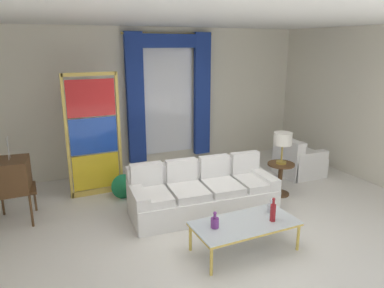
# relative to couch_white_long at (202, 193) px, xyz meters

# --- Properties ---
(ground_plane) EXTENTS (16.00, 16.00, 0.00)m
(ground_plane) POSITION_rel_couch_white_long_xyz_m (-0.01, -0.55, -0.31)
(ground_plane) COLOR white
(wall_rear) EXTENTS (8.00, 0.12, 3.00)m
(wall_rear) POSITION_rel_couch_white_long_xyz_m (-0.01, 2.51, 1.19)
(wall_rear) COLOR silver
(wall_rear) RESTS_ON ground
(wall_right) EXTENTS (0.12, 7.00, 3.00)m
(wall_right) POSITION_rel_couch_white_long_xyz_m (3.65, 0.05, 1.19)
(wall_right) COLOR silver
(wall_right) RESTS_ON ground
(ceiling_slab) EXTENTS (8.00, 7.60, 0.04)m
(ceiling_slab) POSITION_rel_couch_white_long_xyz_m (-0.01, 0.25, 2.71)
(ceiling_slab) COLOR white
(curtained_window) EXTENTS (2.00, 0.17, 2.70)m
(curtained_window) POSITION_rel_couch_white_long_xyz_m (0.39, 2.34, 1.44)
(curtained_window) COLOR white
(curtained_window) RESTS_ON ground
(couch_white_long) EXTENTS (2.41, 1.12, 0.86)m
(couch_white_long) POSITION_rel_couch_white_long_xyz_m (0.00, 0.00, 0.00)
(couch_white_long) COLOR white
(couch_white_long) RESTS_ON ground
(coffee_table) EXTENTS (1.38, 0.67, 0.41)m
(coffee_table) POSITION_rel_couch_white_long_xyz_m (-0.02, -1.32, 0.07)
(coffee_table) COLOR silver
(coffee_table) RESTS_ON ground
(bottle_blue_decanter) EXTENTS (0.11, 0.11, 0.22)m
(bottle_blue_decanter) POSITION_rel_couch_white_long_xyz_m (-0.45, -1.27, 0.18)
(bottle_blue_decanter) COLOR #753384
(bottle_blue_decanter) RESTS_ON coffee_table
(bottle_crystal_tall) EXTENTS (0.10, 0.10, 0.21)m
(bottle_crystal_tall) POSITION_rel_couch_white_long_xyz_m (0.46, -1.23, 0.18)
(bottle_crystal_tall) COLOR silver
(bottle_crystal_tall) RESTS_ON coffee_table
(bottle_amber_squat) EXTENTS (0.07, 0.07, 0.33)m
(bottle_amber_squat) POSITION_rel_couch_white_long_xyz_m (0.33, -1.44, 0.24)
(bottle_amber_squat) COLOR maroon
(bottle_amber_squat) RESTS_ON coffee_table
(vintage_tv) EXTENTS (0.62, 0.65, 1.35)m
(vintage_tv) POSITION_rel_couch_white_long_xyz_m (-2.76, 0.88, 0.42)
(vintage_tv) COLOR brown
(vintage_tv) RESTS_ON ground
(armchair_white) EXTENTS (0.85, 0.84, 0.80)m
(armchair_white) POSITION_rel_couch_white_long_xyz_m (2.56, 0.66, -0.02)
(armchair_white) COLOR white
(armchair_white) RESTS_ON ground
(stained_glass_divider) EXTENTS (0.95, 0.05, 2.20)m
(stained_glass_divider) POSITION_rel_couch_white_long_xyz_m (-1.43, 1.40, 0.75)
(stained_glass_divider) COLOR gold
(stained_glass_divider) RESTS_ON ground
(peacock_figurine) EXTENTS (0.44, 0.60, 0.50)m
(peacock_figurine) POSITION_rel_couch_white_long_xyz_m (-1.03, 0.95, -0.09)
(peacock_figurine) COLOR beige
(peacock_figurine) RESTS_ON ground
(round_side_table) EXTENTS (0.48, 0.48, 0.59)m
(round_side_table) POSITION_rel_couch_white_long_xyz_m (1.58, -0.02, 0.05)
(round_side_table) COLOR brown
(round_side_table) RESTS_ON ground
(table_lamp_brass) EXTENTS (0.32, 0.32, 0.57)m
(table_lamp_brass) POSITION_rel_couch_white_long_xyz_m (1.58, -0.02, 0.72)
(table_lamp_brass) COLOR #B29338
(table_lamp_brass) RESTS_ON round_side_table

